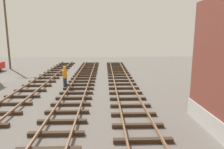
{
  "coord_description": "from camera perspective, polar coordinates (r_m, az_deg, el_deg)",
  "views": [
    {
      "loc": [
        -0.11,
        -0.64,
        4.39
      ],
      "look_at": [
        0.35,
        12.02,
        1.97
      ],
      "focal_mm": 32.93,
      "sensor_mm": 36.0,
      "label": 1
    }
  ],
  "objects": [
    {
      "name": "utility_pole_far",
      "position": [
        30.22,
        -27.14,
        10.64
      ],
      "size": [
        1.8,
        0.24,
        9.43
      ],
      "color": "brown",
      "rests_on": "ground"
    },
    {
      "name": "track_worker_foreground",
      "position": [
        17.82,
        -12.94,
        -0.65
      ],
      "size": [
        0.4,
        0.4,
        1.87
      ],
      "color": "#262D4C",
      "rests_on": "ground"
    }
  ]
}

